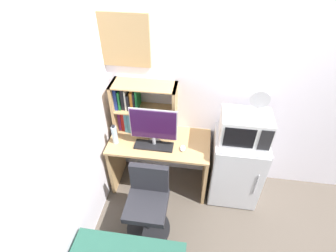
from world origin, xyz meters
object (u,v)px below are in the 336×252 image
at_px(hutch_bookshelf, 136,107).
at_px(mini_fridge, 235,167).
at_px(keyboard, 154,146).
at_px(desk_chair, 148,206).
at_px(wall_corkboard, 117,40).
at_px(computer_mouse, 183,148).
at_px(monitor, 153,126).
at_px(microwave, 245,128).
at_px(water_bottle, 115,135).
at_px(desk_fan, 259,102).

bearing_deg(hutch_bookshelf, mini_fridge, -8.68).
height_order(keyboard, desk_chair, desk_chair).
xyz_separation_m(mini_fridge, wall_corkboard, (-1.33, 0.28, 1.31)).
bearing_deg(computer_mouse, monitor, 175.20).
xyz_separation_m(keyboard, wall_corkboard, (-0.40, 0.37, 1.01)).
height_order(keyboard, computer_mouse, computer_mouse).
height_order(keyboard, mini_fridge, mini_fridge).
relative_size(hutch_bookshelf, desk_chair, 0.84).
distance_m(microwave, desk_chair, 1.28).
distance_m(keyboard, mini_fridge, 0.98).
distance_m(water_bottle, wall_corkboard, 0.98).
relative_size(keyboard, microwave, 0.86).
height_order(hutch_bookshelf, desk_fan, desk_fan).
bearing_deg(mini_fridge, desk_fan, -2.43).
relative_size(water_bottle, desk_chair, 0.29).
xyz_separation_m(computer_mouse, wall_corkboard, (-0.72, 0.37, 1.01)).
distance_m(desk_chair, wall_corkboard, 1.70).
bearing_deg(keyboard, monitor, 93.77).
relative_size(computer_mouse, desk_fan, 0.32).
height_order(computer_mouse, desk_chair, desk_chair).
relative_size(microwave, desk_fan, 1.68).
bearing_deg(microwave, mini_fridge, -90.24).
relative_size(microwave, wall_corkboard, 0.74).
height_order(computer_mouse, water_bottle, water_bottle).
relative_size(desk_fan, desk_chair, 0.35).
distance_m(monitor, keyboard, 0.25).
height_order(desk_fan, desk_chair, desk_fan).
xyz_separation_m(mini_fridge, microwave, (0.00, 0.00, 0.60)).
relative_size(hutch_bookshelf, water_bottle, 2.89).
distance_m(desk_fan, desk_chair, 1.51).
bearing_deg(mini_fridge, wall_corkboard, 167.97).
distance_m(computer_mouse, microwave, 0.69).
bearing_deg(keyboard, wall_corkboard, 137.60).
relative_size(desk_chair, wall_corkboard, 1.25).
distance_m(mini_fridge, microwave, 0.60).
bearing_deg(hutch_bookshelf, computer_mouse, -25.09).
height_order(water_bottle, microwave, microwave).
bearing_deg(wall_corkboard, desk_fan, -11.58).
distance_m(keyboard, microwave, 0.98).
height_order(mini_fridge, microwave, microwave).
bearing_deg(water_bottle, microwave, 3.53).
relative_size(hutch_bookshelf, wall_corkboard, 1.05).
height_order(keyboard, microwave, microwave).
bearing_deg(computer_mouse, desk_chair, -119.82).
bearing_deg(mini_fridge, desk_chair, -146.69).
xyz_separation_m(keyboard, water_bottle, (-0.43, 0.00, 0.10)).
xyz_separation_m(hutch_bookshelf, water_bottle, (-0.19, -0.26, -0.20)).
distance_m(desk_fan, wall_corkboard, 1.48).
distance_m(water_bottle, desk_chair, 0.83).
distance_m(mini_fridge, desk_fan, 0.92).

